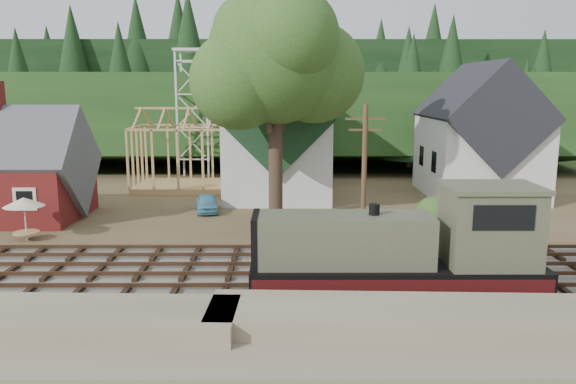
{
  "coord_description": "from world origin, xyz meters",
  "views": [
    {
      "loc": [
        2.68,
        -25.52,
        8.84
      ],
      "look_at": [
        2.78,
        6.0,
        3.0
      ],
      "focal_mm": 35.0,
      "sensor_mm": 36.0,
      "label": 1
    }
  ],
  "objects_px": {
    "car_blue": "(207,203)",
    "car_red": "(505,201)",
    "patio_set": "(24,204)",
    "locomotive": "(408,252)"
  },
  "relations": [
    {
      "from": "car_blue",
      "to": "car_red",
      "type": "xyz_separation_m",
      "value": [
        21.3,
        0.99,
        -0.04
      ]
    },
    {
      "from": "car_red",
      "to": "patio_set",
      "type": "xyz_separation_m",
      "value": [
        -30.54,
        -8.49,
        1.54
      ]
    },
    {
      "from": "car_blue",
      "to": "patio_set",
      "type": "relative_size",
      "value": 1.45
    },
    {
      "from": "locomotive",
      "to": "car_blue",
      "type": "bearing_deg",
      "value": 123.66
    },
    {
      "from": "locomotive",
      "to": "car_red",
      "type": "distance_m",
      "value": 20.08
    },
    {
      "from": "locomotive",
      "to": "patio_set",
      "type": "distance_m",
      "value": 21.64
    },
    {
      "from": "patio_set",
      "to": "locomotive",
      "type": "bearing_deg",
      "value": -23.13
    },
    {
      "from": "car_red",
      "to": "locomotive",
      "type": "bearing_deg",
      "value": 175.27
    },
    {
      "from": "car_blue",
      "to": "car_red",
      "type": "bearing_deg",
      "value": -7.4
    },
    {
      "from": "car_blue",
      "to": "patio_set",
      "type": "height_order",
      "value": "patio_set"
    }
  ]
}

